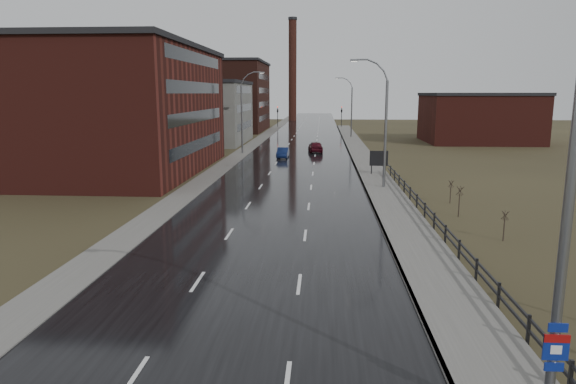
# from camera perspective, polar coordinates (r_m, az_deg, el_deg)

# --- Properties ---
(road) EXTENTS (14.00, 300.00, 0.06)m
(road) POSITION_cam_1_polar(r_m,az_deg,el_deg) (70.24, 1.14, 4.06)
(road) COLOR black
(road) RESTS_ON ground
(sidewalk_right) EXTENTS (3.20, 180.00, 0.18)m
(sidewalk_right) POSITION_cam_1_polar(r_m,az_deg,el_deg) (45.75, 10.47, 0.24)
(sidewalk_right) COLOR #595651
(sidewalk_right) RESTS_ON ground
(curb_right) EXTENTS (0.16, 180.00, 0.18)m
(curb_right) POSITION_cam_1_polar(r_m,az_deg,el_deg) (45.60, 8.57, 0.27)
(curb_right) COLOR slate
(curb_right) RESTS_ON ground
(sidewalk_left) EXTENTS (2.40, 260.00, 0.12)m
(sidewalk_left) POSITION_cam_1_polar(r_m,az_deg,el_deg) (71.09, -5.50, 4.12)
(sidewalk_left) COLOR #595651
(sidewalk_left) RESTS_ON ground
(warehouse_near) EXTENTS (22.44, 28.56, 13.50)m
(warehouse_near) POSITION_cam_1_polar(r_m,az_deg,el_deg) (59.82, -20.34, 8.66)
(warehouse_near) COLOR #471914
(warehouse_near) RESTS_ON ground
(warehouse_mid) EXTENTS (16.32, 20.40, 10.50)m
(warehouse_mid) POSITION_cam_1_polar(r_m,az_deg,el_deg) (90.25, -9.92, 8.76)
(warehouse_mid) COLOR slate
(warehouse_mid) RESTS_ON ground
(warehouse_far) EXTENTS (26.52, 24.48, 15.50)m
(warehouse_far) POSITION_cam_1_polar(r_m,az_deg,el_deg) (120.55, -8.91, 10.48)
(warehouse_far) COLOR #331611
(warehouse_far) RESTS_ON ground
(building_right) EXTENTS (18.36, 16.32, 8.50)m
(building_right) POSITION_cam_1_polar(r_m,az_deg,el_deg) (95.66, 20.43, 7.75)
(building_right) COLOR #471914
(building_right) RESTS_ON ground
(smokestack) EXTENTS (2.70, 2.70, 30.70)m
(smokestack) POSITION_cam_1_polar(r_m,az_deg,el_deg) (160.09, 0.51, 13.46)
(smokestack) COLOR #331611
(smokestack) RESTS_ON ground
(streetlight_main) EXTENTS (3.91, 0.29, 12.11)m
(streetlight_main) POSITION_cam_1_polar(r_m,az_deg,el_deg) (13.00, 27.47, -0.84)
(streetlight_main) COLOR slate
(streetlight_main) RESTS_ON ground
(streetlight_right_mid) EXTENTS (3.36, 0.28, 11.35)m
(streetlight_right_mid) POSITION_cam_1_polar(r_m,az_deg,el_deg) (46.04, 10.45, 7.52)
(streetlight_right_mid) COLOR slate
(streetlight_right_mid) RESTS_ON ground
(streetlight_left) EXTENTS (3.36, 0.28, 11.35)m
(streetlight_left) POSITION_cam_1_polar(r_m,az_deg,el_deg) (72.54, -4.93, 8.84)
(streetlight_left) COLOR slate
(streetlight_left) RESTS_ON ground
(streetlight_right_far) EXTENTS (3.36, 0.28, 11.35)m
(streetlight_right_far) POSITION_cam_1_polar(r_m,az_deg,el_deg) (99.84, 6.92, 9.36)
(streetlight_right_far) COLOR slate
(streetlight_right_far) RESTS_ON ground
(guardrail) EXTENTS (0.10, 53.05, 1.10)m
(guardrail) POSITION_cam_1_polar(r_m,az_deg,el_deg) (29.87, 17.40, -4.56)
(guardrail) COLOR black
(guardrail) RESTS_ON ground
(shrub_d) EXTENTS (0.43, 0.45, 1.78)m
(shrub_d) POSITION_cam_1_polar(r_m,az_deg,el_deg) (32.20, 22.90, -3.40)
(shrub_d) COLOR #382D23
(shrub_d) RESTS_ON ground
(shrub_e) EXTENTS (0.51, 0.54, 2.15)m
(shrub_e) POSITION_cam_1_polar(r_m,az_deg,el_deg) (37.30, 18.50, -0.91)
(shrub_e) COLOR #382D23
(shrub_e) RESTS_ON ground
(shrub_f) EXTENTS (0.44, 0.46, 1.81)m
(shrub_f) POSITION_cam_1_polar(r_m,az_deg,el_deg) (41.72, 17.62, 0.09)
(shrub_f) COLOR #382D23
(shrub_f) RESTS_ON ground
(billboard) EXTENTS (1.88, 0.17, 2.61)m
(billboard) POSITION_cam_1_polar(r_m,az_deg,el_deg) (53.79, 10.05, 3.61)
(billboard) COLOR black
(billboard) RESTS_ON ground
(traffic_light_left) EXTENTS (0.58, 2.73, 5.30)m
(traffic_light_left) POSITION_cam_1_polar(r_m,az_deg,el_deg) (130.21, -1.16, 9.24)
(traffic_light_left) COLOR black
(traffic_light_left) RESTS_ON ground
(traffic_light_right) EXTENTS (0.58, 2.73, 5.30)m
(traffic_light_right) POSITION_cam_1_polar(r_m,az_deg,el_deg) (129.81, 5.98, 9.18)
(traffic_light_right) COLOR black
(traffic_light_right) RESTS_ON ground
(car_near) EXTENTS (1.46, 4.04, 1.32)m
(car_near) POSITION_cam_1_polar(r_m,az_deg,el_deg) (67.71, -0.57, 4.34)
(car_near) COLOR #0E1B46
(car_near) RESTS_ON ground
(car_far) EXTENTS (2.36, 4.82, 1.58)m
(car_far) POSITION_cam_1_polar(r_m,az_deg,el_deg) (74.27, 3.08, 5.01)
(car_far) COLOR #410A15
(car_far) RESTS_ON ground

